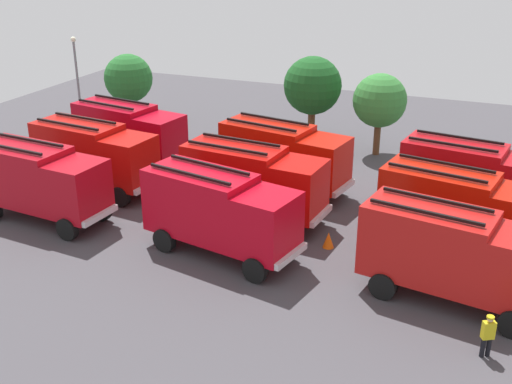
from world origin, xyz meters
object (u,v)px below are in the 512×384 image
Objects in this scene: fire_truck_3 at (94,153)px; fire_truck_8 at (473,176)px; fire_truck_0 at (40,179)px; tree_1 at (313,86)px; fire_truck_1 at (220,210)px; fire_truck_4 at (253,179)px; fire_truck_2 at (454,252)px; fire_truck_7 at (284,154)px; tree_0 at (128,79)px; firefighter_1 at (488,334)px; tree_2 at (380,101)px; firefighter_0 at (473,217)px; lamppost at (77,79)px; fire_truck_5 at (461,208)px; firefighter_2 at (200,178)px; traffic_cone_0 at (328,240)px; fire_truck_6 at (129,131)px.

fire_truck_3 is 0.99× the size of fire_truck_8.
fire_truck_0 is 18.83m from tree_1.
fire_truck_1 is 3.93m from fire_truck_4.
fire_truck_2 is 1.00× the size of fire_truck_7.
tree_0 is (-24.34, 6.93, 1.44)m from fire_truck_8.
fire_truck_4 is 13.68m from firefighter_1.
firefighter_1 is 21.16m from tree_2.
firefighter_0 is at bearing -20.37° from tree_0.
lamppost reaches higher than tree_2.
tree_0 reaches higher than tree_2.
fire_truck_4 is 1.39× the size of tree_0.
fire_truck_3 and fire_truck_5 have the same top height.
firefighter_0 is (19.98, 6.23, -1.19)m from fire_truck_0.
firefighter_2 is at bearing 135.38° from fire_truck_1.
fire_truck_8 is 4.37× the size of firefighter_0.
fire_truck_5 is 13.52m from tree_2.
fire_truck_1 is at bearing 5.23° from fire_truck_0.
fire_truck_4 reaches higher than traffic_cone_0.
tree_0 reaches higher than fire_truck_8.
firefighter_1 is at bearing -53.58° from fire_truck_2.
firefighter_0 is 0.25× the size of lamppost.
fire_truck_8 is 26.84m from lamppost.
firefighter_0 is (19.83, 1.97, -1.19)m from fire_truck_3.
tree_2 is at bearing 78.89° from fire_truck_4.
fire_truck_5 and fire_truck_7 have the same top height.
fire_truck_5 is at bearing -120.49° from firefighter_2.
firefighter_0 reaches higher than firefighter_2.
fire_truck_3 is at bearing -74.45° from fire_truck_6.
firefighter_0 is 0.33× the size of tree_2.
tree_0 is (-14.37, 11.44, 1.44)m from fire_truck_4.
fire_truck_7 is at bearing -164.65° from firefighter_1.
tree_2 is at bearing 172.40° from firefighter_1.
fire_truck_0 is 0.99× the size of fire_truck_8.
fire_truck_4 is 4.55m from firefighter_2.
fire_truck_0 is at bearing -157.68° from fire_truck_5.
fire_truck_1 is at bearing -135.99° from firefighter_1.
lamppost is at bearing 39.05° from firefighter_2.
tree_0 reaches higher than fire_truck_7.
fire_truck_8 is at bearing 29.58° from fire_truck_4.
fire_truck_1 and fire_truck_7 have the same top height.
fire_truck_0 is 0.98× the size of fire_truck_7.
fire_truck_6 is 15.69m from traffic_cone_0.
fire_truck_8 is at bearing 28.38° from fire_truck_0.
firefighter_0 is 7.08m from traffic_cone_0.
fire_truck_7 reaches higher than firefighter_2.
fire_truck_6 is 4.67× the size of firefighter_1.
fire_truck_4 is 0.99× the size of fire_truck_6.
fire_truck_1 is 12.04m from firefighter_0.
fire_truck_3 is at bearing -124.74° from tree_1.
fire_truck_3 is 1.39× the size of tree_0.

